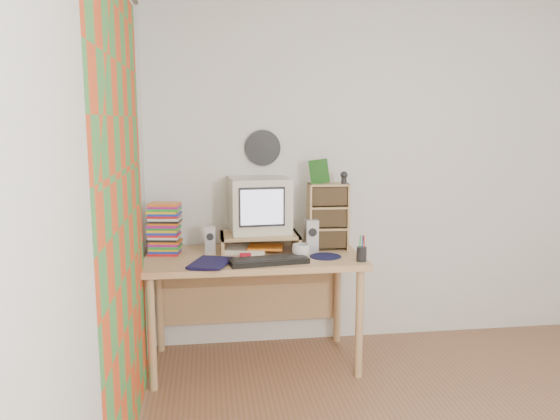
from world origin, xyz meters
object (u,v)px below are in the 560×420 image
object	(u,v)px
diary	(194,260)
dvd_stack	(165,233)
mug	(301,251)
crt_monitor	(260,205)
keyboard	(269,261)
desk	(253,272)
cd_rack	(328,216)

from	to	relation	value
diary	dvd_stack	bearing A→B (deg)	143.63
mug	crt_monitor	bearing A→B (deg)	129.98
keyboard	diary	world-z (taller)	diary
desk	cd_rack	bearing A→B (deg)	4.34
keyboard	desk	bearing A→B (deg)	96.33
crt_monitor	desk	bearing A→B (deg)	-127.63
dvd_stack	diary	bearing A→B (deg)	-47.24
desk	crt_monitor	xyz separation A→B (m)	(0.06, 0.09, 0.44)
desk	crt_monitor	world-z (taller)	crt_monitor
cd_rack	dvd_stack	bearing A→B (deg)	-178.28
keyboard	cd_rack	bearing A→B (deg)	28.27
dvd_stack	crt_monitor	bearing A→B (deg)	13.20
crt_monitor	diary	world-z (taller)	crt_monitor
desk	dvd_stack	bearing A→B (deg)	176.04
desk	keyboard	xyz separation A→B (m)	(0.08, -0.29, 0.15)
cd_rack	mug	size ratio (longest dim) A/B	3.88
crt_monitor	dvd_stack	world-z (taller)	crt_monitor
crt_monitor	cd_rack	distance (m)	0.47
keyboard	cd_rack	distance (m)	0.59
desk	mug	size ratio (longest dim) A/B	12.03
mug	diary	bearing A→B (deg)	-175.21
crt_monitor	mug	size ratio (longest dim) A/B	3.34
desk	mug	xyz separation A→B (m)	(0.29, -0.19, 0.18)
desk	mug	bearing A→B (deg)	-33.45
crt_monitor	dvd_stack	size ratio (longest dim) A/B	1.40
keyboard	cd_rack	size ratio (longest dim) A/B	1.07
dvd_stack	mug	world-z (taller)	dvd_stack
keyboard	diary	distance (m)	0.46
crt_monitor	keyboard	world-z (taller)	crt_monitor
mug	cd_rack	bearing A→B (deg)	45.93
dvd_stack	diary	size ratio (longest dim) A/B	1.07
cd_rack	mug	world-z (taller)	cd_rack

